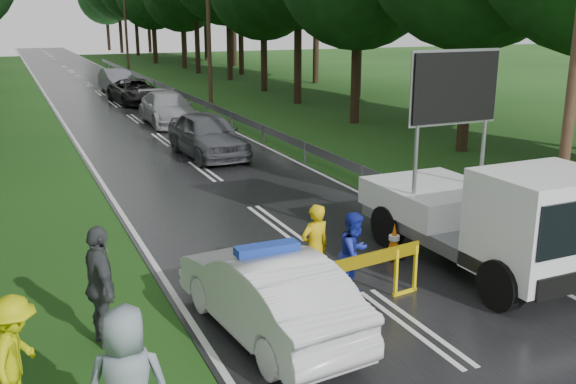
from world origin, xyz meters
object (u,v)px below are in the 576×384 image
barrier (366,267)px  queue_car_second (168,109)px  work_truck (491,216)px  queue_car_first (207,135)px  police_sedan (268,293)px  queue_car_fourth (118,81)px  civilian (355,255)px  officer (315,248)px  queue_car_third (136,92)px

barrier → queue_car_second: 20.90m
work_truck → queue_car_first: 12.91m
queue_car_first → work_truck: bearing=-84.0°
police_sedan → queue_car_fourth: bearing=-102.1°
civilian → officer: bearing=105.8°
work_truck → queue_car_first: (-2.00, 12.75, -0.35)m
queue_car_second → civilian: bearing=-93.6°
queue_car_fourth → barrier: bearing=-96.0°
officer → queue_car_third: size_ratio=0.33×
barrier → civilian: civilian is taller
barrier → queue_car_second: size_ratio=0.47×
queue_car_fourth → queue_car_first: bearing=-94.5°
queue_car_second → police_sedan: bearing=-98.9°
officer → queue_car_second: bearing=-104.5°
work_truck → queue_car_first: bearing=98.0°
officer → barrier: bearing=108.6°
police_sedan → queue_car_third: bearing=-103.4°
officer → civilian: (0.56, -0.50, -0.04)m
civilian → queue_car_fourth: size_ratio=0.34×
work_truck → barrier: size_ratio=2.25×
barrier → queue_car_first: queue_car_first is taller
work_truck → barrier: 3.18m
civilian → queue_car_second: civilian is taller
police_sedan → officer: (1.45, 1.20, 0.15)m
police_sedan → officer: officer is taller
queue_car_first → queue_car_fourth: (0.36, 21.43, -0.03)m
civilian → queue_car_second: size_ratio=0.31×
officer → queue_car_first: 12.32m
police_sedan → queue_car_fourth: 35.00m
officer → queue_car_second: (2.03, 19.85, -0.10)m
barrier → queue_car_fourth: 34.66m
barrier → queue_car_third: bearing=78.6°
officer → queue_car_first: bearing=-106.4°
police_sedan → work_truck: (5.09, 0.65, 0.47)m
work_truck → queue_car_third: size_ratio=1.06×
police_sedan → queue_car_fourth: size_ratio=0.92×
work_truck → officer: (-3.64, 0.55, -0.32)m
queue_car_first → police_sedan: bearing=-105.9°
police_sedan → work_truck: 5.15m
barrier → queue_car_first: bearing=76.8°
police_sedan → civilian: civilian is taller
officer → queue_car_second: officer is taller
police_sedan → queue_car_second: (3.48, 21.05, 0.05)m
work_truck → queue_car_fourth: 34.22m
work_truck → queue_car_first: work_truck is taller
civilian → queue_car_second: 20.40m
officer → queue_car_third: bearing=-103.0°
police_sedan → civilian: 2.12m
work_truck → queue_car_second: bearing=93.6°
queue_car_second → queue_car_third: 7.79m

